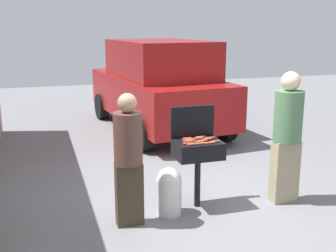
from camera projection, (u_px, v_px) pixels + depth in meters
name	position (u px, v px, depth m)	size (l,w,h in m)	color
ground_plane	(204.00, 202.00, 5.71)	(24.00, 24.00, 0.00)	slate
bbq_grill	(198.00, 152.00, 5.42)	(0.60, 0.44, 0.90)	black
grill_lid_open	(192.00, 122.00, 5.54)	(0.60, 0.05, 0.42)	black
hot_dog_0	(210.00, 143.00, 5.27)	(0.03, 0.03, 0.13)	#C6593D
hot_dog_1	(200.00, 137.00, 5.54)	(0.03, 0.03, 0.13)	#B74C33
hot_dog_2	(207.00, 139.00, 5.44)	(0.03, 0.03, 0.13)	#B74C33
hot_dog_3	(199.00, 142.00, 5.30)	(0.03, 0.03, 0.13)	#AD4228
hot_dog_4	(188.00, 139.00, 5.44)	(0.03, 0.03, 0.13)	#B74C33
hot_dog_5	(191.00, 141.00, 5.36)	(0.03, 0.03, 0.13)	#AD4228
hot_dog_6	(210.00, 138.00, 5.50)	(0.03, 0.03, 0.13)	#AD4228
hot_dog_7	(187.00, 138.00, 5.47)	(0.03, 0.03, 0.13)	#AD4228
hot_dog_8	(192.00, 144.00, 5.20)	(0.03, 0.03, 0.13)	#B74C33
hot_dog_9	(188.00, 142.00, 5.33)	(0.03, 0.03, 0.13)	#AD4228
hot_dog_10	(198.00, 138.00, 5.48)	(0.03, 0.03, 0.13)	#C6593D
hot_dog_11	(188.00, 144.00, 5.24)	(0.03, 0.03, 0.13)	#AD4228
hot_dog_12	(215.00, 142.00, 5.33)	(0.03, 0.03, 0.13)	#AD4228
hot_dog_13	(202.00, 141.00, 5.37)	(0.03, 0.03, 0.13)	#B74C33
hot_dog_14	(188.00, 140.00, 5.38)	(0.03, 0.03, 0.13)	#AD4228
hot_dog_15	(201.00, 143.00, 5.24)	(0.03, 0.03, 0.13)	#C6593D
propane_tank	(169.00, 190.00, 5.29)	(0.32, 0.32, 0.62)	silver
person_left	(128.00, 155.00, 4.90)	(0.34, 0.34, 1.60)	#3F3323
person_right	(287.00, 133.00, 5.53)	(0.37, 0.37, 1.77)	gray
parked_minivan	(158.00, 85.00, 9.46)	(2.42, 4.58, 2.02)	maroon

